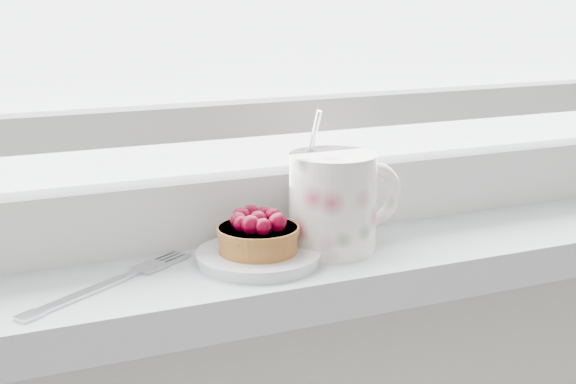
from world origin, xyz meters
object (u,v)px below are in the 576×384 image
saucer (258,257)px  raspberry_tart (258,233)px  fork (109,283)px  floral_mug (336,200)px

saucer → raspberry_tart: raspberry_tart is taller
raspberry_tart → saucer: bearing=-46.2°
saucer → raspberry_tart: size_ratio=1.52×
fork → saucer: bearing=0.5°
raspberry_tart → fork: size_ratio=0.45×
saucer → fork: saucer is taller
raspberry_tart → fork: (-0.15, -0.00, -0.03)m
saucer → floral_mug: bearing=4.9°
raspberry_tart → floral_mug: floral_mug is taller
floral_mug → fork: size_ratio=0.80×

